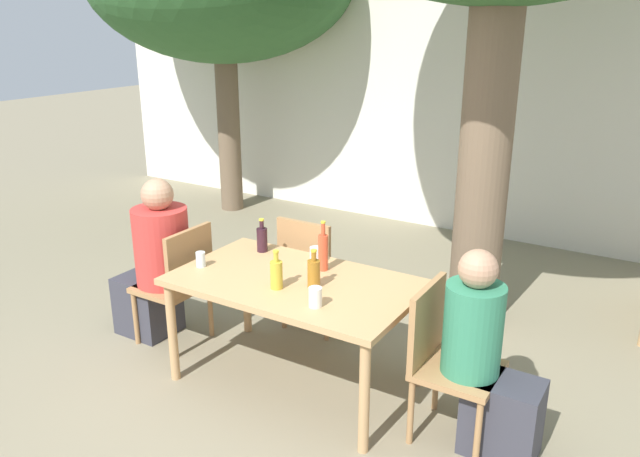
# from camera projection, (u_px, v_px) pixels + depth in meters

# --- Properties ---
(ground_plane) EXTENTS (30.00, 30.00, 0.00)m
(ground_plane) POSITION_uv_depth(u_px,v_px,m) (296.00, 381.00, 4.11)
(ground_plane) COLOR gray
(cafe_building_wall) EXTENTS (10.00, 0.08, 2.80)m
(cafe_building_wall) POSITION_uv_depth(u_px,v_px,m) (481.00, 105.00, 6.50)
(cafe_building_wall) COLOR silver
(cafe_building_wall) RESTS_ON ground_plane
(dining_table_front) EXTENTS (1.52, 0.90, 0.73)m
(dining_table_front) POSITION_uv_depth(u_px,v_px,m) (295.00, 291.00, 3.90)
(dining_table_front) COLOR tan
(dining_table_front) RESTS_ON ground_plane
(patio_chair_0) EXTENTS (0.44, 0.44, 0.89)m
(patio_chair_0) POSITION_uv_depth(u_px,v_px,m) (179.00, 279.00, 4.44)
(patio_chair_0) COLOR #A87A4C
(patio_chair_0) RESTS_ON ground_plane
(patio_chair_1) EXTENTS (0.44, 0.44, 0.89)m
(patio_chair_1) POSITION_uv_depth(u_px,v_px,m) (444.00, 354.00, 3.46)
(patio_chair_1) COLOR #A87A4C
(patio_chair_1) RESTS_ON ground_plane
(patio_chair_2) EXTENTS (0.44, 0.44, 0.89)m
(patio_chair_2) POSITION_uv_depth(u_px,v_px,m) (312.00, 267.00, 4.65)
(patio_chair_2) COLOR #A87A4C
(patio_chair_2) RESTS_ON ground_plane
(person_seated_0) EXTENTS (0.60, 0.39, 1.22)m
(person_seated_0) POSITION_uv_depth(u_px,v_px,m) (156.00, 266.00, 4.54)
(person_seated_0) COLOR #383842
(person_seated_0) RESTS_ON ground_plane
(person_seated_1) EXTENTS (0.56, 0.32, 1.15)m
(person_seated_1) POSITION_uv_depth(u_px,v_px,m) (487.00, 365.00, 3.34)
(person_seated_1) COLOR #383842
(person_seated_1) RESTS_ON ground_plane
(soda_bottle_0) EXTENTS (0.06, 0.06, 0.33)m
(soda_bottle_0) POSITION_uv_depth(u_px,v_px,m) (323.00, 251.00, 3.99)
(soda_bottle_0) COLOR #DB4C2D
(soda_bottle_0) RESTS_ON dining_table_front
(wine_bottle_1) EXTENTS (0.07, 0.07, 0.24)m
(wine_bottle_1) POSITION_uv_depth(u_px,v_px,m) (262.00, 239.00, 4.32)
(wine_bottle_1) COLOR #331923
(wine_bottle_1) RESTS_ON dining_table_front
(oil_cruet_2) EXTENTS (0.07, 0.07, 0.24)m
(oil_cruet_2) POSITION_uv_depth(u_px,v_px,m) (276.00, 274.00, 3.73)
(oil_cruet_2) COLOR gold
(oil_cruet_2) RESTS_ON dining_table_front
(amber_bottle_3) EXTENTS (0.08, 0.08, 0.24)m
(amber_bottle_3) POSITION_uv_depth(u_px,v_px,m) (314.00, 273.00, 3.74)
(amber_bottle_3) COLOR #9E661E
(amber_bottle_3) RESTS_ON dining_table_front
(drinking_glass_0) EXTENTS (0.08, 0.08, 0.12)m
(drinking_glass_0) POSITION_uv_depth(u_px,v_px,m) (315.00, 297.00, 3.50)
(drinking_glass_0) COLOR silver
(drinking_glass_0) RESTS_ON dining_table_front
(drinking_glass_1) EXTENTS (0.08, 0.08, 0.10)m
(drinking_glass_1) POSITION_uv_depth(u_px,v_px,m) (316.00, 255.00, 4.14)
(drinking_glass_1) COLOR white
(drinking_glass_1) RESTS_ON dining_table_front
(drinking_glass_2) EXTENTS (0.06, 0.06, 0.10)m
(drinking_glass_2) POSITION_uv_depth(u_px,v_px,m) (201.00, 259.00, 4.07)
(drinking_glass_2) COLOR silver
(drinking_glass_2) RESTS_ON dining_table_front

